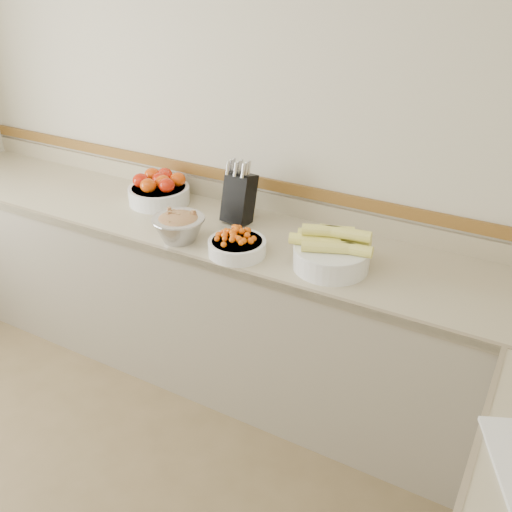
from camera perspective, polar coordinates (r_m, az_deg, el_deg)
The scene contains 7 objects.
back_wall at distance 2.97m, azimuth 0.25°, elevation 11.99°, with size 4.00×4.00×0.00m, color beige.
counter_back at distance 3.08m, azimuth -2.72°, elevation -4.85°, with size 4.00×0.65×1.08m.
knife_block at distance 2.90m, azimuth -1.72°, elevation 5.97°, with size 0.15×0.18×0.33m.
tomato_bowl at distance 3.19m, azimuth -9.65°, elevation 6.58°, with size 0.34×0.34×0.17m.
cherry_tomato_bowl at distance 2.61m, azimuth -1.92°, elevation 1.19°, with size 0.27×0.27×0.15m.
corn_bowl at distance 2.51m, azimuth 7.57°, elevation 0.38°, with size 0.37×0.34×0.20m.
rhubarb_bowl at distance 2.75m, azimuth -7.73°, elevation 2.98°, with size 0.26×0.26×0.14m.
Camera 1 is at (1.38, -0.49, 2.15)m, focal length 40.00 mm.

